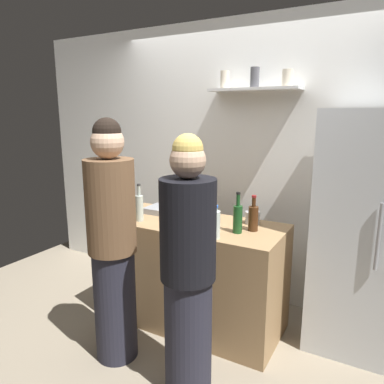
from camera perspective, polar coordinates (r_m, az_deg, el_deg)
name	(u,v)px	position (r m, az deg, el deg)	size (l,w,h in m)	color
ground_plane	(176,361)	(2.92, -2.52, -24.96)	(5.28, 5.28, 0.00)	gray
back_wall_assembly	(244,163)	(3.48, 8.17, 4.55)	(4.80, 0.32, 2.60)	white
refrigerator	(356,233)	(2.95, 24.33, -5.88)	(0.57, 0.61, 1.80)	silver
counter	(192,272)	(3.14, 0.00, -12.54)	(1.50, 0.66, 0.89)	#9E7A51
baking_pan	(165,210)	(3.23, -4.21, -2.89)	(0.34, 0.24, 0.05)	gray
utensil_holder	(252,217)	(2.95, 9.48, -3.96)	(0.11, 0.11, 0.22)	#B2B2B7
wine_bottle_amber_glass	(253,217)	(2.77, 9.61, -3.96)	(0.08, 0.08, 0.27)	#472814
wine_bottle_green_glass	(238,218)	(2.70, 7.20, -4.05)	(0.07, 0.07, 0.31)	#19471E
wine_bottle_pale_glass	(139,207)	(3.00, -8.27, -2.35)	(0.06, 0.06, 0.31)	#B2BFB2
water_bottle_plastic	(214,224)	(2.58, 3.54, -4.98)	(0.08, 0.08, 0.24)	silver
person_brown_jacket	(112,245)	(2.61, -12.40, -8.09)	(0.34, 0.34, 1.74)	#262633
person_blonde	(188,272)	(2.26, -0.63, -12.47)	(0.34, 0.34, 1.66)	#262633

